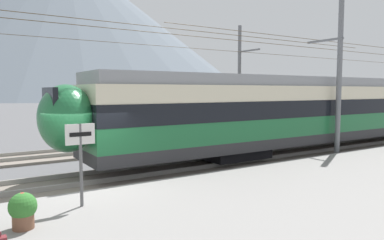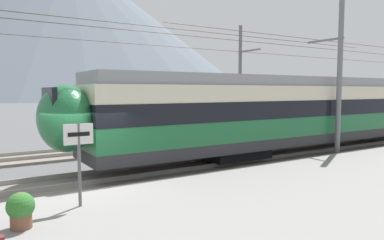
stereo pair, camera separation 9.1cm
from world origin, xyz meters
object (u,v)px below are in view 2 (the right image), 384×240
Objects in this scene: train_near_platform at (364,107)px; platform_sign at (79,146)px; potted_plant_by_shelter at (21,208)px; catenary_mast_mid at (337,75)px; catenary_mast_far_side at (241,78)px.

train_near_platform reaches higher than platform_sign.
potted_plant_by_shelter is (-1.42, -0.80, -1.07)m from platform_sign.
train_near_platform is 17.67m from platform_sign.
platform_sign is (-12.54, -1.92, -2.04)m from catenary_mast_mid.
train_near_platform is at bearing 12.93° from potted_plant_by_shelter.
train_near_platform is 19.28m from potted_plant_by_shelter.
train_near_platform is at bearing -68.59° from catenary_mast_far_side.
platform_sign is at bearing 29.50° from potted_plant_by_shelter.
catenary_mast_mid is 14.56m from potted_plant_by_shelter.
catenary_mast_mid is at bearing 8.72° from platform_sign.
potted_plant_by_shelter is at bearing -150.50° from platform_sign.
catenary_mast_far_side reaches higher than train_near_platform.
potted_plant_by_shelter is (-15.80, -11.81, -3.27)m from catenary_mast_far_side.
train_near_platform is 46.61× the size of potted_plant_by_shelter.
catenary_mast_far_side is at bearing 111.41° from train_near_platform.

